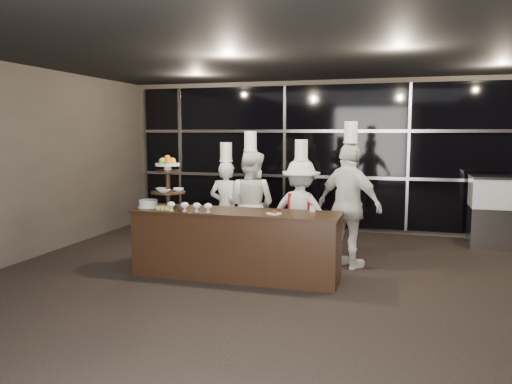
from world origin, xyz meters
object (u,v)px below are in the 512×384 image
(buffet_counter, at_px, (236,244))
(layer_cake, at_px, (148,204))
(display_stand, at_px, (168,178))
(chef_b, at_px, (251,204))
(chef_d, at_px, (349,205))
(chef_a, at_px, (226,206))
(chef_c, at_px, (301,211))

(buffet_counter, height_order, layer_cake, layer_cake)
(buffet_counter, distance_m, display_stand, 1.33)
(chef_b, height_order, chef_d, chef_d)
(layer_cake, bearing_deg, chef_d, 19.69)
(chef_a, bearing_deg, layer_cake, -121.48)
(chef_d, bearing_deg, chef_b, 175.89)
(chef_b, bearing_deg, display_stand, -131.08)
(layer_cake, bearing_deg, chef_c, 27.10)
(layer_cake, distance_m, chef_c, 2.25)
(chef_b, relative_size, chef_d, 0.94)
(display_stand, xyz_separation_m, chef_b, (0.90, 1.03, -0.48))
(buffet_counter, height_order, chef_d, chef_d)
(buffet_counter, distance_m, chef_d, 1.76)
(chef_a, distance_m, chef_d, 1.99)
(layer_cake, relative_size, chef_a, 0.16)
(buffet_counter, bearing_deg, chef_d, 32.80)
(chef_c, relative_size, chef_d, 0.88)
(chef_c, distance_m, chef_d, 0.74)
(buffet_counter, relative_size, chef_a, 1.56)
(display_stand, height_order, chef_c, chef_c)
(layer_cake, relative_size, chef_b, 0.15)
(chef_c, bearing_deg, layer_cake, -152.90)
(display_stand, distance_m, chef_b, 1.45)
(layer_cake, height_order, chef_b, chef_b)
(layer_cake, distance_m, chef_d, 2.89)
(layer_cake, distance_m, chef_b, 1.61)
(buffet_counter, xyz_separation_m, layer_cake, (-1.29, -0.05, 0.51))
(layer_cake, bearing_deg, display_stand, 9.89)
(chef_c, bearing_deg, display_stand, -150.39)
(display_stand, bearing_deg, chef_c, 29.61)
(layer_cake, distance_m, chef_a, 1.43)
(chef_b, bearing_deg, buffet_counter, -84.46)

